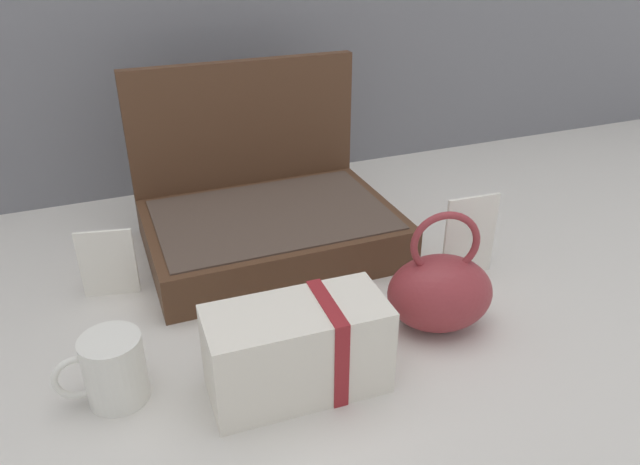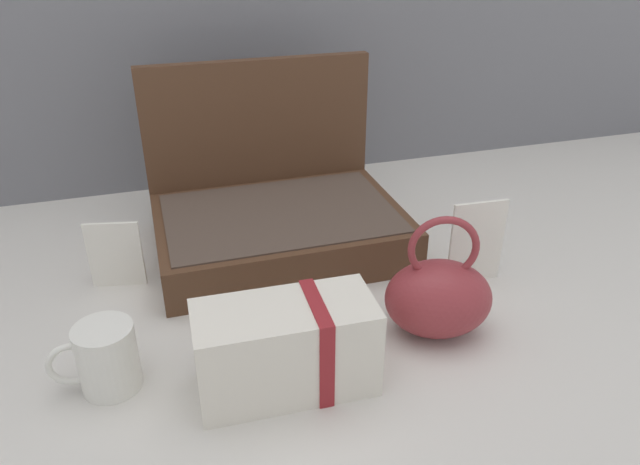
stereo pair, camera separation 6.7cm
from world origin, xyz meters
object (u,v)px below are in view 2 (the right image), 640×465
at_px(teal_pouch_handbag, 438,296).
at_px(open_suitcase, 275,210).
at_px(info_card_left, 477,242).
at_px(coffee_mug, 106,358).
at_px(cream_toiletry_bag, 288,347).
at_px(poster_card_right, 115,255).

bearing_deg(teal_pouch_handbag, open_suitcase, 115.45).
distance_m(open_suitcase, info_card_left, 0.38).
distance_m(open_suitcase, coffee_mug, 0.46).
bearing_deg(open_suitcase, cream_toiletry_bag, -100.87).
bearing_deg(info_card_left, teal_pouch_handbag, -135.13).
distance_m(cream_toiletry_bag, coffee_mug, 0.25).
bearing_deg(poster_card_right, cream_toiletry_bag, -44.43).
xyz_separation_m(coffee_mug, info_card_left, (0.62, 0.10, 0.03)).
bearing_deg(poster_card_right, teal_pouch_handbag, -19.25).
height_order(open_suitcase, cream_toiletry_bag, open_suitcase).
bearing_deg(cream_toiletry_bag, teal_pouch_handbag, 11.29).
distance_m(teal_pouch_handbag, info_card_left, 0.18).
bearing_deg(teal_pouch_handbag, info_card_left, 41.61).
distance_m(coffee_mug, info_card_left, 0.62).
height_order(info_card_left, poster_card_right, info_card_left).
distance_m(coffee_mug, poster_card_right, 0.26).
xyz_separation_m(teal_pouch_handbag, info_card_left, (0.13, 0.12, 0.01)).
relative_size(cream_toiletry_bag, poster_card_right, 1.99).
bearing_deg(coffee_mug, teal_pouch_handbag, -2.48).
height_order(open_suitcase, poster_card_right, open_suitcase).
distance_m(teal_pouch_handbag, coffee_mug, 0.48).
height_order(teal_pouch_handbag, poster_card_right, teal_pouch_handbag).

